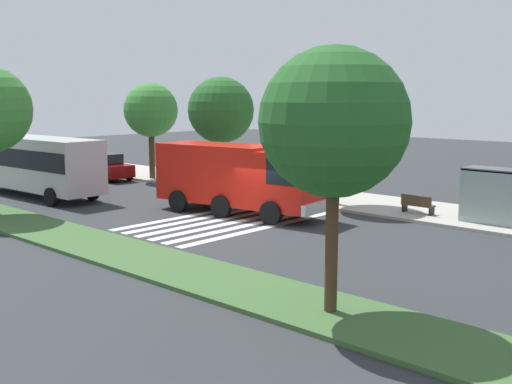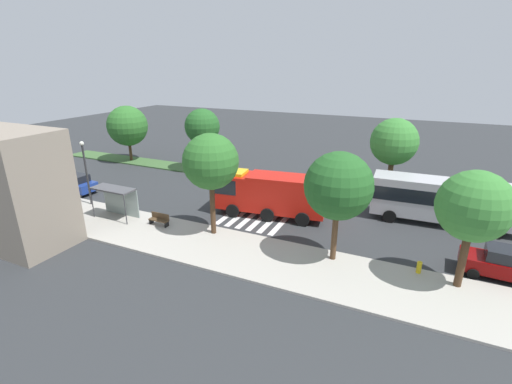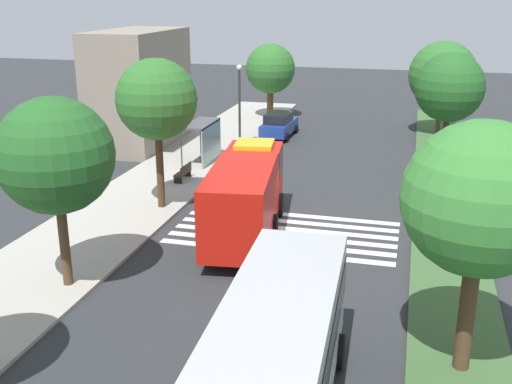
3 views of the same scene
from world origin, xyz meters
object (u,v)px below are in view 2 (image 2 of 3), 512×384
parked_car_west (507,264)px  fire_truck (267,192)px  median_tree_center (127,126)px  street_lamp (86,167)px  median_tree_west (202,127)px  sidewalk_tree_center (211,162)px  fire_hydrant (419,267)px  parked_car_mid (74,183)px  transit_bus (443,199)px  sidewalk_tree_far_west (474,207)px  sidewalk_tree_far_east (0,149)px  bench_near_shelter (159,219)px  sidewalk_tree_west (338,186)px  bus_stop_shelter (117,195)px  median_tree_far_west (394,142)px

parked_car_west → fire_truck: bearing=-7.0°
parked_car_west → median_tree_center: (38.38, -11.32, 3.50)m
street_lamp → median_tree_west: median_tree_west is taller
street_lamp → sidewalk_tree_center: bearing=178.2°
fire_hydrant → street_lamp: bearing=0.2°
parked_car_mid → fire_hydrant: 30.45m
transit_bus → sidewalk_tree_center: (14.80, 8.99, 3.36)m
street_lamp → median_tree_west: size_ratio=0.80×
transit_bus → street_lamp: street_lamp is taller
sidewalk_tree_far_west → sidewalk_tree_center: (15.60, -0.00, 0.60)m
sidewalk_tree_center → sidewalk_tree_far_east: 23.31m
bench_near_shelter → street_lamp: bearing=-6.6°
bench_near_shelter → median_tree_west: bearing=-70.4°
parked_car_west → sidewalk_tree_far_west: size_ratio=0.72×
sidewalk_tree_center → median_tree_center: size_ratio=1.07×
sidewalk_tree_west → sidewalk_tree_center: sidewalk_tree_center is taller
fire_truck → bus_stop_shelter: 11.85m
sidewalk_tree_center → median_tree_west: bearing=-55.1°
sidewalk_tree_west → median_tree_west: bearing=-36.8°
sidewalk_tree_center → fire_truck: bearing=-113.0°
sidewalk_tree_far_west → median_tree_west: median_tree_west is taller
fire_hydrant → sidewalk_tree_west: bearing=5.8°
sidewalk_tree_far_west → median_tree_west: 28.45m
parked_car_mid → median_tree_far_west: 29.86m
street_lamp → sidewalk_tree_center: sidewalk_tree_center is taller
median_tree_west → fire_truck: bearing=143.2°
sidewalk_tree_west → transit_bus: bearing=-124.3°
sidewalk_tree_far_west → median_tree_west: (25.03, -13.52, 0.29)m
bench_near_shelter → sidewalk_tree_west: bearing=-177.6°
median_tree_west → transit_bus: bearing=169.4°
fire_truck → median_tree_center: size_ratio=1.37×
transit_bus → bench_near_shelter: size_ratio=6.44×
median_tree_center → fire_hydrant: bearing=159.0°
fire_truck → sidewalk_tree_far_west: size_ratio=1.40×
bench_near_shelter → parked_car_mid: bearing=-12.5°
median_tree_center → bench_near_shelter: bearing=138.4°
parked_car_mid → transit_bus: transit_bus is taller
bench_near_shelter → parked_car_west: bearing=-173.1°
fire_truck → fire_hydrant: 12.44m
bus_stop_shelter → median_tree_center: (11.85, -14.07, 2.55)m
fire_truck → median_tree_center: median_tree_center is taller
bus_stop_shelter → sidewalk_tree_west: bearing=-178.2°
parked_car_mid → sidewalk_tree_far_east: bearing=20.6°
street_lamp → median_tree_center: size_ratio=0.82×
bus_stop_shelter → fire_hydrant: (-22.05, -1.05, -1.40)m
bench_near_shelter → sidewalk_tree_west: 13.82m
street_lamp → fire_truck: bearing=-162.9°
transit_bus → median_tree_far_west: size_ratio=1.45×
median_tree_west → median_tree_center: median_tree_west is taller
street_lamp → sidewalk_tree_far_west: 28.25m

